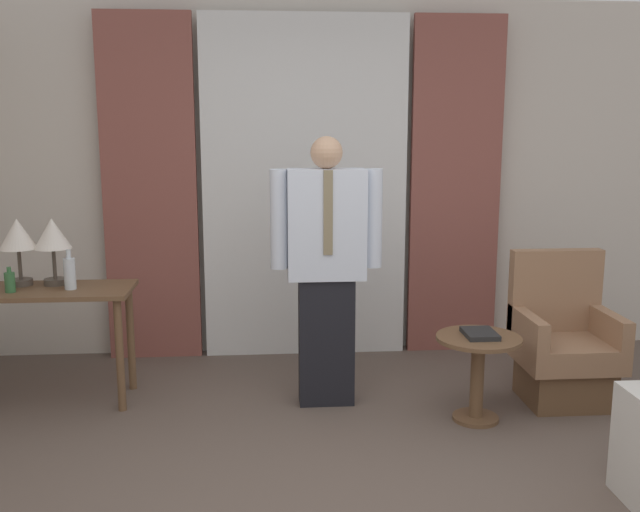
{
  "coord_description": "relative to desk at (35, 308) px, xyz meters",
  "views": [
    {
      "loc": [
        -0.31,
        -2.62,
        1.79
      ],
      "look_at": [
        0.02,
        1.6,
        1.0
      ],
      "focal_mm": 40.0,
      "sensor_mm": 36.0,
      "label": 1
    }
  ],
  "objects": [
    {
      "name": "side_table",
      "position": [
        2.74,
        -0.5,
        -0.27
      ],
      "size": [
        0.51,
        0.51,
        0.53
      ],
      "color": "brown",
      "rests_on": "ground_plane"
    },
    {
      "name": "desk",
      "position": [
        0.0,
        0.0,
        0.0
      ],
      "size": [
        1.23,
        0.49,
        0.75
      ],
      "color": "brown",
      "rests_on": "ground_plane"
    },
    {
      "name": "person",
      "position": [
        1.85,
        -0.15,
        0.29
      ],
      "size": [
        0.7,
        0.23,
        1.71
      ],
      "color": "black",
      "rests_on": "ground_plane"
    },
    {
      "name": "wall_back",
      "position": [
        1.78,
        1.01,
        0.72
      ],
      "size": [
        10.0,
        0.06,
        2.7
      ],
      "color": "beige",
      "rests_on": "ground_plane"
    },
    {
      "name": "table_lamp_left",
      "position": [
        -0.11,
        0.11,
        0.43
      ],
      "size": [
        0.23,
        0.23,
        0.43
      ],
      "color": "#4C4238",
      "rests_on": "desk"
    },
    {
      "name": "curtain_sheer_center",
      "position": [
        1.78,
        0.88,
        0.66
      ],
      "size": [
        1.54,
        0.06,
        2.58
      ],
      "color": "white",
      "rests_on": "ground_plane"
    },
    {
      "name": "bottle_near_edge",
      "position": [
        0.24,
        -0.03,
        0.23
      ],
      "size": [
        0.07,
        0.07,
        0.25
      ],
      "color": "silver",
      "rests_on": "desk"
    },
    {
      "name": "table_lamp_right",
      "position": [
        0.11,
        0.11,
        0.43
      ],
      "size": [
        0.23,
        0.23,
        0.43
      ],
      "color": "#4C4238",
      "rests_on": "desk"
    },
    {
      "name": "curtain_drape_right",
      "position": [
        2.94,
        0.88,
        0.66
      ],
      "size": [
        0.69,
        0.06,
        2.58
      ],
      "color": "brown",
      "rests_on": "ground_plane"
    },
    {
      "name": "book",
      "position": [
        2.75,
        -0.5,
        -0.09
      ],
      "size": [
        0.19,
        0.24,
        0.03
      ],
      "color": "black",
      "rests_on": "side_table"
    },
    {
      "name": "armchair",
      "position": [
        3.39,
        -0.22,
        -0.28
      ],
      "size": [
        0.61,
        0.55,
        0.97
      ],
      "color": "brown",
      "rests_on": "ground_plane"
    },
    {
      "name": "curtain_drape_left",
      "position": [
        0.62,
        0.88,
        0.66
      ],
      "size": [
        0.69,
        0.06,
        2.58
      ],
      "color": "brown",
      "rests_on": "ground_plane"
    },
    {
      "name": "bottle_by_lamp",
      "position": [
        -0.11,
        -0.08,
        0.19
      ],
      "size": [
        0.06,
        0.06,
        0.16
      ],
      "color": "#336638",
      "rests_on": "desk"
    }
  ]
}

